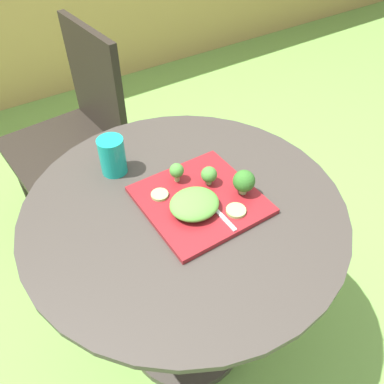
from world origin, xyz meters
name	(u,v)px	position (x,y,z in m)	size (l,w,h in m)	color
ground_plane	(187,332)	(0.00, 0.00, 0.00)	(12.00, 12.00, 0.00)	#669342
patio_table	(185,265)	(0.00, 0.00, 0.44)	(0.85, 0.85, 0.71)	#38332D
patio_chair	(78,122)	(-0.02, 0.81, 0.53)	(0.48, 0.48, 0.90)	black
salad_plate	(200,200)	(0.04, -0.01, 0.72)	(0.29, 0.29, 0.01)	maroon
drinking_glass	(113,158)	(-0.09, 0.22, 0.76)	(0.07, 0.07, 0.11)	#149989
fork	(213,207)	(0.05, -0.06, 0.73)	(0.02, 0.15, 0.00)	silver
lettuce_mound	(194,204)	(0.01, -0.04, 0.75)	(0.13, 0.12, 0.04)	#519338
broccoli_floret_0	(177,171)	(0.03, 0.08, 0.76)	(0.04, 0.04, 0.06)	#99B770
broccoli_floret_1	(244,181)	(0.15, -0.06, 0.77)	(0.06, 0.06, 0.07)	#99B770
broccoli_floret_2	(209,175)	(0.09, 0.02, 0.76)	(0.04, 0.04, 0.05)	#99B770
cucumber_slice_0	(236,211)	(0.09, -0.11, 0.73)	(0.05, 0.05, 0.01)	#8EB766
cucumber_slice_1	(160,195)	(-0.04, 0.05, 0.73)	(0.05, 0.05, 0.01)	#8EB766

